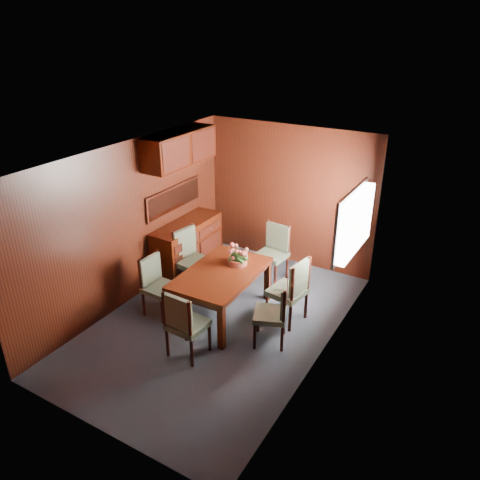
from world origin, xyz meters
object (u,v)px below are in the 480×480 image
Objects in this scene: sideboard at (187,248)px; chair_left_near at (156,282)px; chair_head at (184,322)px; dining_table at (221,278)px; flower_centerpiece at (238,255)px; chair_right_near at (276,310)px.

sideboard is 1.26m from chair_left_near.
chair_head reaches higher than sideboard.
dining_table is 0.41m from flower_centerpiece.
chair_right_near reaches higher than chair_left_near.
chair_right_near is at bearing -25.03° from sideboard.
sideboard is 1.42m from dining_table.
flower_centerpiece reaches higher than chair_head.
chair_head is (0.94, -0.61, 0.02)m from chair_left_near.
dining_table is at bearing -34.08° from sideboard.
sideboard is at bearing 127.25° from chair_head.
flower_centerpiece is (1.25, -0.48, 0.39)m from sideboard.
flower_centerpiece is at bearing 93.40° from chair_head.
chair_head reaches higher than chair_left_near.
chair_right_near is at bearing 99.53° from chair_left_near.
chair_left_near is (0.34, -1.21, 0.05)m from sideboard.
dining_table is 0.94m from chair_left_near.
chair_head is at bearing -55.03° from sideboard.
sideboard is 4.65× the size of flower_centerpiece.
chair_left_near is 1.00× the size of chair_right_near.
dining_table is 5.03× the size of flower_centerpiece.
sideboard and chair_left_near have the same top height.
chair_right_near reaches higher than sideboard.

